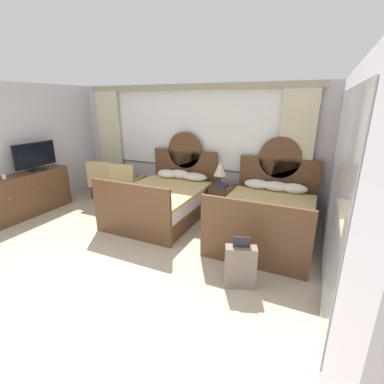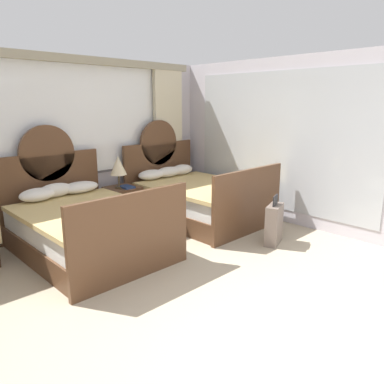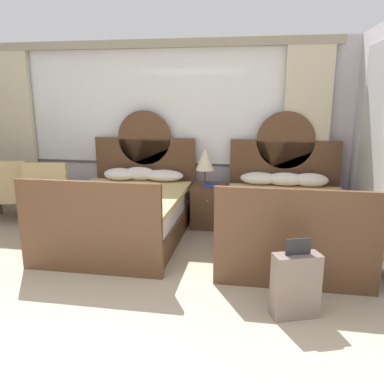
{
  "view_description": "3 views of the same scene",
  "coord_description": "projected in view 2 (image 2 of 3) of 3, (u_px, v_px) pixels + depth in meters",
  "views": [
    {
      "loc": [
        2.73,
        -1.55,
        2.34
      ],
      "look_at": [
        0.83,
        2.53,
        0.85
      ],
      "focal_mm": 25.91,
      "sensor_mm": 36.0,
      "label": 1
    },
    {
      "loc": [
        -2.34,
        -1.22,
        1.98
      ],
      "look_at": [
        1.21,
        2.41,
        0.74
      ],
      "focal_mm": 34.34,
      "sensor_mm": 36.0,
      "label": 2
    },
    {
      "loc": [
        1.61,
        -1.57,
        1.85
      ],
      "look_at": [
        0.91,
        2.59,
        0.81
      ],
      "focal_mm": 35.8,
      "sensor_mm": 36.0,
      "label": 3
    }
  ],
  "objects": [
    {
      "name": "ground_plane",
      "position": [
        296.0,
        360.0,
        2.9
      ],
      "size": [
        24.0,
        24.0,
        0.0
      ],
      "primitive_type": "plane",
      "color": "tan"
    },
    {
      "name": "wall_back_window",
      "position": [
        48.0,
        139.0,
        5.54
      ],
      "size": [
        5.96,
        0.22,
        2.7
      ],
      "color": "silver",
      "rests_on": "ground_plane"
    },
    {
      "name": "wall_right_mirror",
      "position": [
        295.0,
        143.0,
        5.93
      ],
      "size": [
        0.08,
        4.89,
        2.7
      ],
      "color": "silver",
      "rests_on": "ground_plane"
    },
    {
      "name": "bed_near_window",
      "position": [
        85.0,
        226.0,
        4.93
      ],
      "size": [
        1.59,
        2.18,
        1.67
      ],
      "color": "brown",
      "rests_on": "ground_plane"
    },
    {
      "name": "bed_near_mirror",
      "position": [
        196.0,
        198.0,
        6.37
      ],
      "size": [
        1.59,
        2.18,
        1.67
      ],
      "color": "brown",
      "rests_on": "ground_plane"
    },
    {
      "name": "nightstand_between_beds",
      "position": [
        123.0,
        205.0,
        6.13
      ],
      "size": [
        0.49,
        0.52,
        0.63
      ],
      "color": "brown",
      "rests_on": "ground_plane"
    },
    {
      "name": "table_lamp_on_nightstand",
      "position": [
        118.0,
        166.0,
        5.91
      ],
      "size": [
        0.27,
        0.27,
        0.53
      ],
      "color": "brown",
      "rests_on": "nightstand_between_beds"
    },
    {
      "name": "book_on_nightstand",
      "position": [
        127.0,
        187.0,
        6.0
      ],
      "size": [
        0.18,
        0.26,
        0.03
      ],
      "color": "navy",
      "rests_on": "nightstand_between_beds"
    },
    {
      "name": "suitcase_on_floor",
      "position": [
        274.0,
        224.0,
        5.25
      ],
      "size": [
        0.44,
        0.3,
        0.72
      ],
      "color": "#75665B",
      "rests_on": "ground_plane"
    }
  ]
}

